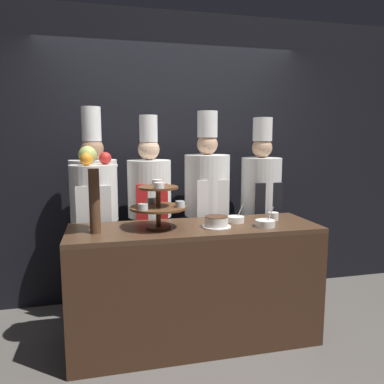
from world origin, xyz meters
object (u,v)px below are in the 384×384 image
cup_white (273,216)px  chef_center_left (150,209)px  chef_right (261,203)px  tiered_stand (158,203)px  cake_round (216,222)px  serving_bowl_near (265,223)px  fruit_pedestal (93,174)px  chef_left (95,210)px  serving_bowl_far (236,219)px  chef_center_right (207,204)px

cup_white → chef_center_left: chef_center_left is taller
chef_right → chef_center_left: bearing=180.0°
tiered_stand → cake_round: 0.46m
serving_bowl_near → chef_right: bearing=68.8°
fruit_pedestal → cup_white: (1.42, 0.08, -0.39)m
tiered_stand → chef_left: size_ratio=0.23×
fruit_pedestal → chef_right: size_ratio=0.34×
fruit_pedestal → cake_round: (0.90, -0.04, -0.38)m
cup_white → chef_right: chef_right is taller
cake_round → cup_white: (0.53, 0.13, -0.01)m
chef_right → serving_bowl_far: bearing=-130.2°
tiered_stand → cake_round: (0.43, -0.07, -0.15)m
chef_right → chef_center_right: bearing=180.0°
fruit_pedestal → chef_left: chef_left is taller
tiered_stand → chef_right: chef_right is taller
fruit_pedestal → cup_white: size_ratio=7.39×
serving_bowl_far → chef_center_right: bearing=99.6°
chef_center_left → chef_right: (1.07, -0.00, 0.01)m
chef_center_left → chef_right: bearing=-0.0°
cake_round → cup_white: 0.54m
chef_right → chef_left: bearing=180.0°
cup_white → chef_left: size_ratio=0.04×
cup_white → chef_center_right: (-0.42, 0.52, 0.03)m
fruit_pedestal → serving_bowl_near: bearing=-5.3°
chef_center_left → chef_center_right: bearing=-0.0°
cake_round → fruit_pedestal: bearing=177.2°
cup_white → chef_center_right: chef_center_right is taller
cake_round → cup_white: size_ratio=2.67×
chef_center_right → chef_right: 0.54m
tiered_stand → chef_center_left: chef_center_left is taller
serving_bowl_far → tiered_stand: bearing=-175.3°
cake_round → cup_white: bearing=13.5°
fruit_pedestal → cake_round: size_ratio=2.77×
tiered_stand → chef_center_left: size_ratio=0.23×
chef_center_right → chef_right: (0.54, -0.00, -0.02)m
serving_bowl_near → serving_bowl_far: (-0.17, 0.19, -0.00)m
fruit_pedestal → serving_bowl_far: fruit_pedestal is taller
serving_bowl_near → cup_white: bearing=51.0°
chef_center_left → chef_left: bearing=-180.0°
cake_round → chef_center_left: chef_center_left is taller
tiered_stand → chef_center_left: bearing=89.4°
cup_white → chef_center_left: bearing=151.3°
fruit_pedestal → chef_right: bearing=21.4°
cup_white → chef_left: 1.53m
cup_white → serving_bowl_near: size_ratio=0.54×
serving_bowl_far → cup_white: bearing=1.4°
chef_left → chef_center_right: bearing=-0.0°
serving_bowl_near → chef_left: 1.46m
cup_white → tiered_stand: bearing=-176.4°
chef_left → fruit_pedestal: bearing=-88.9°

